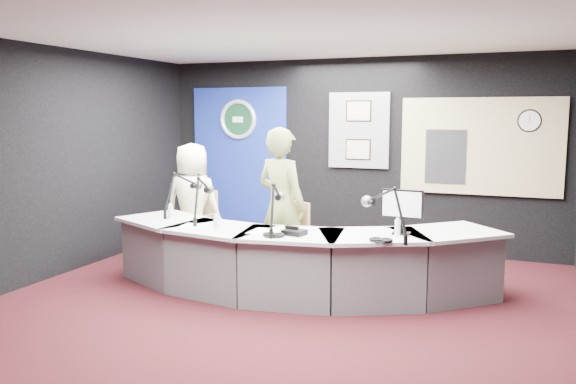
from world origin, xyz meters
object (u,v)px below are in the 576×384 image
at_px(armchair_left, 193,222).
at_px(person_man, 193,203).
at_px(broadcast_desk, 292,260).
at_px(armchair_right, 282,245).
at_px(person_woman, 281,206).

distance_m(armchair_left, person_man, 0.27).
relative_size(broadcast_desk, armchair_left, 4.23).
bearing_deg(armchair_left, armchair_right, -7.22).
bearing_deg(armchair_left, person_man, 0.00).
xyz_separation_m(armchair_right, person_man, (-1.49, 0.48, 0.35)).
relative_size(armchair_left, armchair_right, 1.18).
bearing_deg(person_man, broadcast_desk, 151.82).
bearing_deg(person_man, armchair_left, 180.00).
relative_size(person_man, person_woman, 0.87).
bearing_deg(broadcast_desk, armchair_left, 155.23).
bearing_deg(armchair_right, person_man, -165.56).
distance_m(armchair_left, armchair_right, 1.57).
height_order(armchair_left, person_woman, person_woman).
distance_m(broadcast_desk, armchair_left, 1.94).
bearing_deg(armchair_right, broadcast_desk, -18.84).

